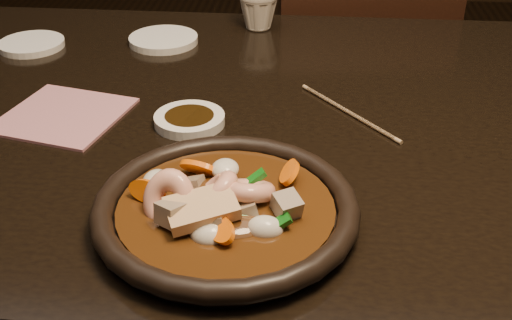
# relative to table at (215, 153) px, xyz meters

# --- Properties ---
(table) EXTENTS (1.60, 0.90, 0.75)m
(table) POSITION_rel_table_xyz_m (0.00, 0.00, 0.00)
(table) COLOR black
(table) RESTS_ON floor
(chair) EXTENTS (0.48, 0.48, 0.90)m
(chair) POSITION_rel_table_xyz_m (0.26, 0.64, -0.18)
(chair) COLOR black
(chair) RESTS_ON floor
(plate) EXTENTS (0.31, 0.31, 0.03)m
(plate) POSITION_rel_table_xyz_m (0.06, -0.28, 0.09)
(plate) COLOR black
(plate) RESTS_ON table
(stirfry) EXTENTS (0.21, 0.17, 0.07)m
(stirfry) POSITION_rel_table_xyz_m (0.05, -0.28, 0.10)
(stirfry) COLOR #381D0A
(stirfry) RESTS_ON plate
(soy_dish) EXTENTS (0.10, 0.10, 0.01)m
(soy_dish) POSITION_rel_table_xyz_m (-0.03, -0.05, 0.08)
(soy_dish) COLOR white
(soy_dish) RESTS_ON table
(saucer_left) EXTENTS (0.12, 0.12, 0.01)m
(saucer_left) POSITION_rel_table_xyz_m (-0.38, 0.23, 0.08)
(saucer_left) COLOR white
(saucer_left) RESTS_ON table
(saucer_right) EXTENTS (0.13, 0.13, 0.01)m
(saucer_right) POSITION_rel_table_xyz_m (-0.14, 0.27, 0.08)
(saucer_right) COLOR white
(saucer_right) RESTS_ON table
(tea_cup) EXTENTS (0.08, 0.08, 0.08)m
(tea_cup) POSITION_rel_table_xyz_m (0.04, 0.36, 0.12)
(tea_cup) COLOR beige
(tea_cup) RESTS_ON table
(chopsticks) EXTENTS (0.14, 0.18, 0.01)m
(chopsticks) POSITION_rel_table_xyz_m (0.21, 0.00, 0.08)
(chopsticks) COLOR tan
(chopsticks) RESTS_ON table
(napkin) EXTENTS (0.20, 0.20, 0.00)m
(napkin) POSITION_rel_table_xyz_m (-0.22, -0.04, 0.08)
(napkin) COLOR #B26D76
(napkin) RESTS_ON table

